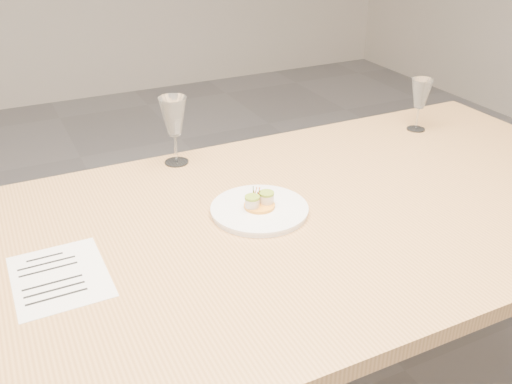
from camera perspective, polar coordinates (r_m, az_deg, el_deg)
name	(u,v)px	position (r m, az deg, el deg)	size (l,w,h in m)	color
dining_table	(225,256)	(1.42, -3.17, -6.37)	(2.40, 1.00, 0.75)	tan
dinner_plate	(260,209)	(1.46, 0.36, -1.67)	(0.25, 0.25, 0.07)	white
recipe_sheet	(59,276)	(1.30, -19.06, -7.98)	(0.20, 0.25, 0.00)	white
wine_glass_1	(174,118)	(1.70, -8.25, 7.36)	(0.08, 0.08, 0.21)	white
wine_glass_2	(421,95)	(2.02, 16.13, 9.32)	(0.07, 0.07, 0.18)	white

